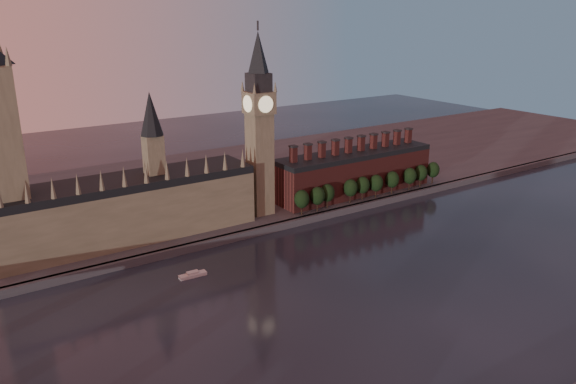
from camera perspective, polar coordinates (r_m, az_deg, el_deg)
name	(u,v)px	position (r m, az deg, el deg)	size (l,w,h in m)	color
ground	(376,300)	(242.43, 8.93, -10.78)	(900.00, 900.00, 0.00)	black
north_bank	(195,190)	(380.64, -9.39, 0.25)	(900.00, 182.00, 4.00)	#48474D
palace_of_westminster	(130,205)	(296.67, -15.75, -1.27)	(130.00, 30.30, 74.00)	#7E765A
big_ben	(259,123)	(313.04, -2.94, 7.03)	(15.00, 15.00, 107.00)	#7E765A
chimney_block	(354,172)	(361.98, 6.71, 2.07)	(110.00, 25.00, 37.00)	#5B2522
embankment_tree_0	(302,199)	(320.23, 1.41, -0.73)	(8.60, 8.60, 14.88)	black
embankment_tree_1	(318,196)	(326.20, 3.02, -0.39)	(8.60, 8.60, 14.88)	black
embankment_tree_2	(327,193)	(331.96, 4.03, -0.09)	(8.60, 8.60, 14.88)	black
embankment_tree_3	(351,188)	(342.65, 6.37, 0.42)	(8.60, 8.60, 14.88)	black
embankment_tree_4	(363,185)	(349.26, 7.60, 0.70)	(8.60, 8.60, 14.88)	black
embankment_tree_5	(376,183)	(354.48, 8.95, 0.90)	(8.60, 8.60, 14.88)	black
embankment_tree_6	(392,180)	(363.88, 10.55, 1.25)	(8.60, 8.60, 14.88)	black
embankment_tree_7	(410,176)	(374.27, 12.27, 1.61)	(8.60, 8.60, 14.88)	black
embankment_tree_8	(421,173)	(383.20, 13.33, 1.91)	(8.60, 8.60, 14.88)	black
embankment_tree_9	(433,170)	(392.58, 14.52, 2.20)	(8.60, 8.60, 14.88)	black
river_boat	(193,275)	(262.27, -9.65, -8.27)	(12.89, 4.30, 2.54)	silver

